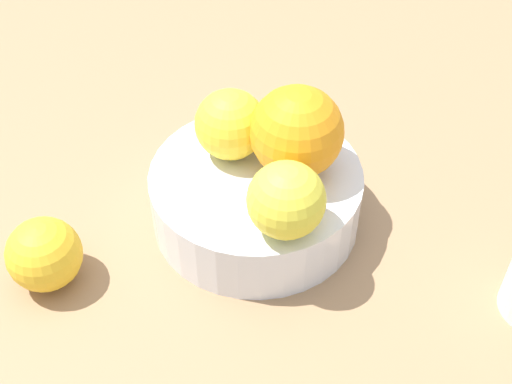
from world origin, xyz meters
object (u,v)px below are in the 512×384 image
at_px(orange_loose_0, 44,254).
at_px(orange_in_bowl_0, 298,135).
at_px(orange_in_bowl_2, 230,124).
at_px(orange_in_bowl_1, 286,200).
at_px(fruit_bowl, 256,197).

bearing_deg(orange_loose_0, orange_in_bowl_0, 5.74).
bearing_deg(orange_in_bowl_2, orange_loose_0, -160.68).
xyz_separation_m(orange_in_bowl_1, orange_loose_0, (-0.20, 0.04, -0.06)).
distance_m(fruit_bowl, orange_in_bowl_1, 0.09).
height_order(orange_in_bowl_0, orange_in_bowl_2, orange_in_bowl_0).
bearing_deg(orange_in_bowl_1, orange_in_bowl_0, 66.29).
bearing_deg(fruit_bowl, orange_in_bowl_0, -7.06).
distance_m(orange_in_bowl_0, orange_in_bowl_1, 0.07).
xyz_separation_m(fruit_bowl, orange_in_bowl_1, (0.01, -0.07, 0.06)).
relative_size(orange_in_bowl_0, orange_loose_0, 1.28).
distance_m(orange_in_bowl_0, orange_in_bowl_2, 0.06).
height_order(fruit_bowl, orange_in_bowl_2, orange_in_bowl_2).
bearing_deg(orange_loose_0, orange_in_bowl_2, 19.32).
relative_size(fruit_bowl, orange_in_bowl_1, 3.00).
distance_m(orange_in_bowl_1, orange_loose_0, 0.21).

